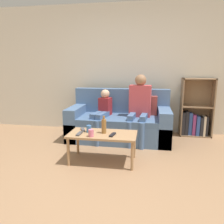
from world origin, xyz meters
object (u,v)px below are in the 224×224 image
Objects in this scene: couch at (120,123)px; person_adult at (139,104)px; cup_far at (91,133)px; person_child at (102,112)px; tv_remote_2 at (79,134)px; bookshelf at (195,115)px; cup_near at (89,129)px; tv_remote_0 at (113,135)px; tv_remote_1 at (83,129)px; bottle at (104,126)px; coffee_table at (103,137)px.

couch is 1.53× the size of person_adult.
cup_far is (-0.23, -1.24, 0.17)m from couch.
person_child is (-0.68, -0.07, -0.17)m from person_adult.
person_child reaches higher than tv_remote_2.
cup_near is at bearing -139.25° from bookshelf.
cup_near is 0.38m from tv_remote_0.
cup_far is 0.34m from tv_remote_1.
person_child reaches higher than bottle.
bookshelf is at bearing 12.60° from tv_remote_1.
tv_remote_1 is 0.69× the size of bottle.
bookshelf is 0.94× the size of person_adult.
bottle is (0.23, -0.91, -0.00)m from person_child.
couch is at bearing 41.43° from tv_remote_1.
bottle is at bearing -40.07° from tv_remote_1.
person_child is 3.73× the size of bottle.
couch is at bearing 84.38° from coffee_table.
tv_remote_0 is at bearing -100.74° from person_adult.
tv_remote_1 is at bearing 143.82° from cup_near.
tv_remote_2 is (-0.10, -0.13, -0.04)m from cup_near.
bookshelf is 2.47m from tv_remote_2.
bookshelf is 6.54× the size of tv_remote_1.
tv_remote_0 is (0.16, -0.07, 0.06)m from coffee_table.
bottle is (-0.09, -1.06, 0.23)m from couch.
person_child is at bearing 104.26° from bottle.
coffee_table is 0.23m from cup_near.
couch is at bearing 85.29° from bottle.
bottle is (0.22, -0.01, 0.06)m from cup_near.
couch is 18.03× the size of cup_near.
couch is 10.68× the size of tv_remote_1.
couch is at bearing 172.80° from person_adult.
bookshelf is 11.55× the size of cup_far.
person_adult is 1.14m from tv_remote_0.
tv_remote_1 is (-0.20, 0.27, -0.04)m from cup_far.
person_child is at bearing -168.52° from person_adult.
cup_near is 1.05× the size of cup_far.
person_child is 0.90m from cup_near.
cup_far is at bearing -150.97° from tv_remote_0.
couch is 1.08m from coffee_table.
bookshelf is at bearing 59.09° from tv_remote_0.
tv_remote_2 is (-0.42, -1.18, 0.13)m from couch.
cup_near is at bearing 113.68° from cup_far.
couch reaches higher than cup_far.
tv_remote_0 is 0.70× the size of bottle.
couch reaches higher than tv_remote_0.
tv_remote_1 is (-1.87, -1.42, 0.02)m from bookshelf.
person_adult is 1.09m from bottle.
person_child is at bearing 90.49° from cup_near.
bookshelf is at bearing 45.49° from cup_far.
cup_far is at bearing -134.51° from bookshelf.
tv_remote_2 is (-0.78, -1.10, -0.27)m from person_adult.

